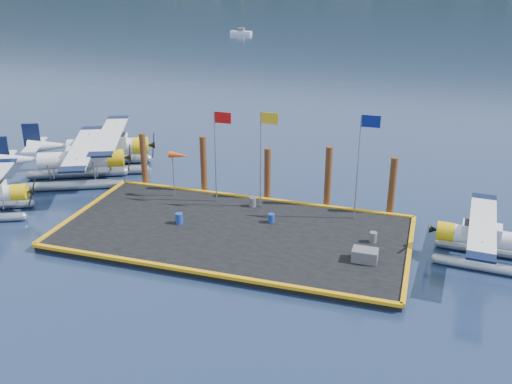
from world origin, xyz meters
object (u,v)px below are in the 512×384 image
at_px(drum_2, 271,218).
at_px(windsock, 179,156).
at_px(drum_0, 179,218).
at_px(piling_4, 392,188).
at_px(flagpole_yellow, 264,145).
at_px(flagpole_red, 218,143).
at_px(piling_1, 204,166).
at_px(seaplane_b, 79,162).
at_px(piling_2, 268,176).
at_px(drum_4, 373,237).
at_px(piling_0, 144,161).
at_px(crate, 365,255).
at_px(seaplane_c, 106,149).
at_px(flagpole_blue, 362,152).
at_px(seaplane_d, 487,240).
at_px(drum_5, 253,202).
at_px(piling_3, 328,179).

height_order(drum_2, windsock, windsock).
bearing_deg(drum_0, piling_4, 24.52).
bearing_deg(flagpole_yellow, windsock, 180.00).
height_order(flagpole_red, piling_1, flagpole_red).
distance_m(seaplane_b, windsock, 8.58).
distance_m(piling_2, piling_4, 8.00).
distance_m(drum_0, drum_2, 5.52).
distance_m(drum_4, flagpole_yellow, 8.67).
relative_size(seaplane_b, drum_4, 16.96).
bearing_deg(flagpole_yellow, drum_2, -61.82).
distance_m(flagpole_yellow, piling_2, 3.07).
bearing_deg(windsock, drum_0, -67.30).
relative_size(windsock, piling_0, 0.78).
xyz_separation_m(drum_4, piling_4, (0.55, 4.43, 1.30)).
relative_size(drum_2, windsock, 0.18).
distance_m(drum_0, piling_0, 7.55).
height_order(crate, piling_4, piling_4).
bearing_deg(piling_4, seaplane_c, 173.17).
distance_m(drum_2, flagpole_blue, 6.65).
bearing_deg(drum_2, piling_1, 147.68).
bearing_deg(seaplane_d, seaplane_c, 79.74).
bearing_deg(flagpole_yellow, piling_4, 11.60).
distance_m(drum_5, flagpole_red, 4.36).
bearing_deg(drum_5, seaplane_c, 161.86).
bearing_deg(seaplane_d, piling_3, 69.45).
bearing_deg(flagpole_blue, seaplane_c, 168.07).
bearing_deg(seaplane_d, piling_2, 76.26).
height_order(seaplane_b, drum_5, seaplane_b).
distance_m(piling_1, piling_2, 4.50).
height_order(drum_0, windsock, windsock).
distance_m(seaplane_b, flagpole_red, 11.48).
bearing_deg(piling_4, piling_3, 180.00).
height_order(flagpole_red, piling_4, flagpole_red).
xyz_separation_m(seaplane_b, piling_4, (21.89, 0.59, 0.38)).
height_order(seaplane_d, crate, seaplane_d).
bearing_deg(crate, seaplane_b, 163.83).
xyz_separation_m(seaplane_d, drum_5, (-13.86, 2.57, -0.62)).
height_order(flagpole_blue, piling_4, flagpole_blue).
relative_size(piling_0, piling_1, 0.95).
xyz_separation_m(flagpole_red, flagpole_blue, (8.99, -0.00, 0.29)).
height_order(drum_4, piling_3, piling_3).
distance_m(drum_2, flagpole_red, 5.92).
distance_m(seaplane_d, piling_2, 14.05).
distance_m(flagpole_blue, windsock, 11.81).
distance_m(seaplane_b, piling_0, 4.94).
xyz_separation_m(drum_0, crate, (11.21, -1.30, 0.01)).
xyz_separation_m(flagpole_red, windsock, (-2.73, 0.00, -1.17)).
distance_m(seaplane_c, flagpole_blue, 20.49).
bearing_deg(drum_0, piling_1, 96.09).
bearing_deg(piling_3, piling_4, 0.00).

